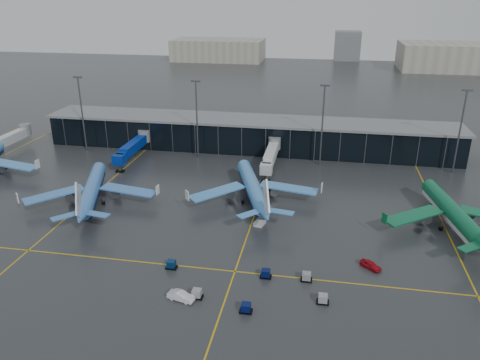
% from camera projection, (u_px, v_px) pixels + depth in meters
% --- Properties ---
extents(ground, '(600.00, 600.00, 0.00)m').
position_uv_depth(ground, '(205.00, 231.00, 107.69)').
color(ground, '#282B2D').
rests_on(ground, ground).
extents(terminal_pier, '(142.00, 17.00, 10.70)m').
position_uv_depth(terminal_pier, '(249.00, 134.00, 162.17)').
color(terminal_pier, black).
rests_on(terminal_pier, ground).
extents(jet_bridges, '(94.00, 27.50, 7.20)m').
position_uv_depth(jet_bridges, '(132.00, 147.00, 150.99)').
color(jet_bridges, '#595B60').
rests_on(jet_bridges, ground).
extents(flood_masts, '(203.00, 0.50, 25.50)m').
position_uv_depth(flood_masts, '(258.00, 120.00, 147.24)').
color(flood_masts, '#595B60').
rests_on(flood_masts, ground).
extents(distant_hangars, '(260.00, 71.00, 22.00)m').
position_uv_depth(distant_hangars, '(362.00, 53.00, 342.25)').
color(distant_hangars, '#B2AD99').
rests_on(distant_hangars, ground).
extents(taxi_lines, '(220.00, 120.00, 0.02)m').
position_uv_depth(taxi_lines, '(254.00, 215.00, 115.69)').
color(taxi_lines, gold).
rests_on(taxi_lines, ground).
extents(airliner_arkefly, '(46.56, 49.58, 12.36)m').
position_uv_depth(airliner_arkefly, '(91.00, 180.00, 120.37)').
color(airliner_arkefly, '#3F7BCE').
rests_on(airliner_arkefly, ground).
extents(airliner_klm_near, '(47.06, 50.23, 12.60)m').
position_uv_depth(airliner_klm_near, '(252.00, 178.00, 121.66)').
color(airliner_klm_near, '#428DD9').
rests_on(airliner_klm_near, ground).
extents(airliner_aer_lingus, '(42.04, 46.13, 12.54)m').
position_uv_depth(airliner_aer_lingus, '(454.00, 202.00, 107.67)').
color(airliner_aer_lingus, '#0B6239').
rests_on(airliner_aer_lingus, ground).
extents(baggage_carts, '(32.15, 12.88, 1.70)m').
position_uv_depth(baggage_carts, '(251.00, 286.00, 86.66)').
color(baggage_carts, black).
rests_on(baggage_carts, ground).
extents(mobile_airstair, '(2.87, 3.62, 3.45)m').
position_uv_depth(mobile_airstair, '(259.00, 222.00, 110.64)').
color(mobile_airstair, white).
rests_on(mobile_airstair, ground).
extents(service_van_red, '(4.61, 4.33, 1.54)m').
position_uv_depth(service_van_red, '(371.00, 265.00, 93.16)').
color(service_van_red, '#AA0D17').
rests_on(service_van_red, ground).
extents(service_van_white, '(5.29, 2.84, 1.65)m').
position_uv_depth(service_van_white, '(181.00, 296.00, 83.58)').
color(service_van_white, white).
rests_on(service_van_white, ground).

